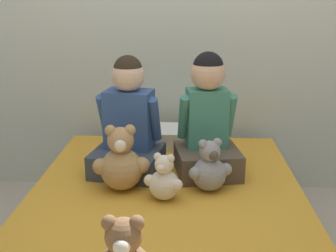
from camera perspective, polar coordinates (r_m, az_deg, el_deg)
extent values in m
cube|color=beige|center=(2.83, 0.76, 15.89)|extent=(8.00, 0.06, 2.50)
cube|color=silver|center=(2.01, -0.43, -13.46)|extent=(1.33, 1.91, 0.16)
cube|color=gold|center=(1.97, -0.44, -11.06)|extent=(1.34, 1.93, 0.03)
cube|color=#384251|center=(2.29, -5.50, -4.72)|extent=(0.40, 0.39, 0.13)
cube|color=#33518E|center=(2.26, -5.27, 0.94)|extent=(0.27, 0.21, 0.31)
sphere|color=beige|center=(2.20, -5.44, 6.83)|extent=(0.17, 0.17, 0.17)
sphere|color=#2D2319|center=(2.20, -5.46, 7.60)|extent=(0.15, 0.15, 0.15)
cylinder|color=#33518E|center=(2.30, -8.57, 1.34)|extent=(0.08, 0.15, 0.25)
cylinder|color=#33518E|center=(2.22, -1.85, 0.90)|extent=(0.08, 0.15, 0.25)
cube|color=brown|center=(2.26, 5.35, -4.77)|extent=(0.37, 0.36, 0.14)
cube|color=#3D8470|center=(2.23, 5.26, 1.08)|extent=(0.23, 0.17, 0.31)
sphere|color=#DBAD89|center=(2.18, 5.44, 7.14)|extent=(0.18, 0.18, 0.18)
sphere|color=black|center=(2.17, 5.46, 7.95)|extent=(0.16, 0.16, 0.16)
cylinder|color=#3D8470|center=(2.21, 2.18, 1.17)|extent=(0.08, 0.15, 0.25)
cylinder|color=#3D8470|center=(2.26, 8.29, 1.37)|extent=(0.08, 0.15, 0.25)
sphere|color=tan|center=(2.08, -6.31, -5.81)|extent=(0.21, 0.21, 0.21)
sphere|color=tan|center=(2.03, -6.45, -1.94)|extent=(0.13, 0.13, 0.13)
sphere|color=white|center=(1.98, -6.49, -2.64)|extent=(0.06, 0.06, 0.06)
sphere|color=tan|center=(2.02, -7.82, -0.62)|extent=(0.05, 0.05, 0.05)
sphere|color=tan|center=(2.01, -5.18, -0.55)|extent=(0.05, 0.05, 0.05)
sphere|color=tan|center=(2.06, -9.11, -5.42)|extent=(0.08, 0.08, 0.08)
sphere|color=tan|center=(2.05, -3.58, -5.31)|extent=(0.08, 0.08, 0.08)
sphere|color=#939399|center=(2.08, 5.60, -6.48)|extent=(0.17, 0.17, 0.17)
sphere|color=#939399|center=(2.03, 5.69, -3.41)|extent=(0.10, 0.10, 0.10)
sphere|color=#4C4742|center=(2.00, 6.18, -3.97)|extent=(0.05, 0.05, 0.05)
sphere|color=#939399|center=(2.01, 4.75, -2.45)|extent=(0.04, 0.04, 0.04)
sphere|color=#939399|center=(2.03, 6.69, -2.23)|extent=(0.04, 0.04, 0.04)
sphere|color=#939399|center=(2.03, 3.73, -6.41)|extent=(0.06, 0.06, 0.06)
sphere|color=#939399|center=(2.09, 7.80, -5.84)|extent=(0.06, 0.06, 0.06)
sphere|color=silver|center=(1.99, -0.53, -7.96)|extent=(0.14, 0.14, 0.14)
sphere|color=silver|center=(1.94, -0.53, -5.23)|extent=(0.09, 0.09, 0.09)
sphere|color=white|center=(1.91, -0.95, -5.75)|extent=(0.04, 0.04, 0.04)
sphere|color=silver|center=(1.94, -1.41, -4.15)|extent=(0.04, 0.04, 0.04)
sphere|color=silver|center=(1.92, 0.35, -4.41)|extent=(0.04, 0.04, 0.04)
sphere|color=silver|center=(1.99, -2.51, -7.35)|extent=(0.05, 0.05, 0.05)
sphere|color=silver|center=(1.94, 1.20, -7.96)|extent=(0.05, 0.05, 0.05)
sphere|color=brown|center=(1.32, -6.07, -14.59)|extent=(0.11, 0.11, 0.11)
sphere|color=white|center=(1.28, -6.30, -15.97)|extent=(0.05, 0.05, 0.05)
sphere|color=brown|center=(1.30, -7.99, -12.86)|extent=(0.05, 0.05, 0.05)
sphere|color=brown|center=(1.29, -4.26, -12.95)|extent=(0.05, 0.05, 0.05)
cube|color=white|center=(2.68, 0.48, -1.43)|extent=(0.58, 0.26, 0.11)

